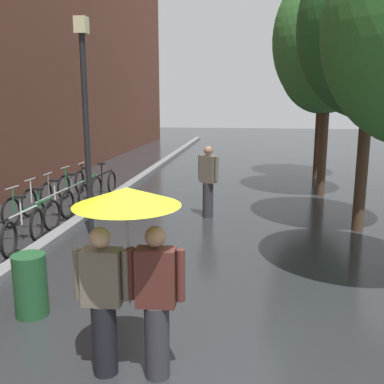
% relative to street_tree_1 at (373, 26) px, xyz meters
% --- Properties ---
extents(kerb_strip, '(0.30, 36.00, 0.12)m').
position_rel_street_tree_1_xyz_m(kerb_strip, '(-6.35, 3.98, -4.23)').
color(kerb_strip, slate).
rests_on(kerb_strip, ground).
extents(street_tree_1, '(3.05, 3.05, 6.19)m').
position_rel_street_tree_1_xyz_m(street_tree_1, '(0.00, 0.00, 0.00)').
color(street_tree_1, '#473323').
rests_on(street_tree_1, ground).
extents(street_tree_2, '(3.19, 3.19, 6.54)m').
position_rel_street_tree_1_xyz_m(street_tree_2, '(-0.30, 3.67, 0.18)').
color(street_tree_2, '#473323').
rests_on(street_tree_2, ground).
extents(street_tree_3, '(3.14, 3.14, 6.21)m').
position_rel_street_tree_1_xyz_m(street_tree_3, '(-0.01, 6.77, -0.05)').
color(street_tree_3, '#473323').
rests_on(street_tree_3, ground).
extents(parked_bicycle_1, '(1.15, 0.82, 0.96)m').
position_rel_street_tree_1_xyz_m(parked_bicycle_1, '(-7.13, -1.80, -3.92)').
color(parked_bicycle_1, black).
rests_on(parked_bicycle_1, ground).
extents(parked_bicycle_2, '(1.14, 0.80, 0.96)m').
position_rel_street_tree_1_xyz_m(parked_bicycle_2, '(-7.15, -0.96, -3.92)').
color(parked_bicycle_2, black).
rests_on(parked_bicycle_2, ground).
extents(parked_bicycle_3, '(1.12, 0.76, 0.96)m').
position_rel_street_tree_1_xyz_m(parked_bicycle_3, '(-7.25, 0.04, -3.92)').
color(parked_bicycle_3, black).
rests_on(parked_bicycle_3, ground).
extents(parked_bicycle_4, '(1.09, 0.72, 0.96)m').
position_rel_street_tree_1_xyz_m(parked_bicycle_4, '(-7.20, 0.92, -3.92)').
color(parked_bicycle_4, black).
rests_on(parked_bicycle_4, ground).
extents(parked_bicycle_5, '(1.14, 0.79, 0.96)m').
position_rel_street_tree_1_xyz_m(parked_bicycle_5, '(-7.21, 1.99, -3.92)').
color(parked_bicycle_5, black).
rests_on(parked_bicycle_5, ground).
extents(parked_bicycle_6, '(1.08, 0.70, 0.96)m').
position_rel_street_tree_1_xyz_m(parked_bicycle_6, '(-7.07, 2.88, -3.92)').
color(parked_bicycle_6, black).
rests_on(parked_bicycle_6, ground).
extents(couple_under_umbrella, '(1.15, 1.07, 2.01)m').
position_rel_street_tree_1_xyz_m(couple_under_umbrella, '(-3.52, -5.78, -2.97)').
color(couple_under_umbrella, black).
rests_on(couple_under_umbrella, ground).
extents(street_lamp_post, '(0.24, 0.24, 4.43)m').
position_rel_street_tree_1_xyz_m(street_lamp_post, '(-5.75, -1.03, -1.71)').
color(street_lamp_post, black).
rests_on(street_lamp_post, ground).
extents(litter_bin, '(0.44, 0.44, 0.85)m').
position_rel_street_tree_1_xyz_m(litter_bin, '(-5.21, -4.70, -3.87)').
color(litter_bin, '#1E4C28').
rests_on(litter_bin, ground).
extents(pedestrian_walking_midground, '(0.52, 0.40, 1.75)m').
position_rel_street_tree_1_xyz_m(pedestrian_walking_midground, '(-3.39, 0.64, -3.40)').
color(pedestrian_walking_midground, '#2D2D33').
rests_on(pedestrian_walking_midground, ground).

